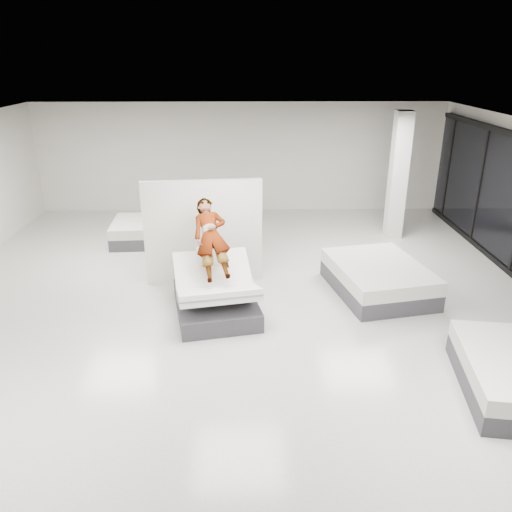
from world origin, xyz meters
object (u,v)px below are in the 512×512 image
(hero_bed, at_px, (215,295))
(column, at_px, (398,176))
(person, at_px, (212,248))
(remote, at_px, (227,264))
(flat_bed_right_far, at_px, (378,278))
(flat_bed_left_far, at_px, (153,231))
(divider_panel, at_px, (204,233))

(hero_bed, xyz_separation_m, column, (4.40, 4.11, 1.24))
(person, bearing_deg, remote, -57.85)
(flat_bed_right_far, height_order, flat_bed_left_far, flat_bed_right_far)
(hero_bed, relative_size, person, 1.24)
(hero_bed, distance_m, person, 0.86)
(person, distance_m, flat_bed_left_far, 4.07)
(divider_panel, relative_size, flat_bed_left_far, 1.15)
(person, bearing_deg, flat_bed_right_far, -2.64)
(person, height_order, column, column)
(column, bearing_deg, flat_bed_right_far, -110.05)
(column, bearing_deg, person, -139.50)
(flat_bed_right_far, bearing_deg, flat_bed_left_far, 148.46)
(divider_panel, xyz_separation_m, flat_bed_left_far, (-1.50, 2.48, -0.81))
(column, bearing_deg, remote, -135.46)
(remote, height_order, column, column)
(column, bearing_deg, flat_bed_left_far, -177.74)
(flat_bed_right_far, distance_m, column, 3.76)
(hero_bed, xyz_separation_m, flat_bed_left_far, (-1.80, 3.87, -0.09))
(flat_bed_left_far, bearing_deg, column, 2.26)
(person, bearing_deg, column, 29.13)
(hero_bed, height_order, flat_bed_right_far, hero_bed)
(hero_bed, xyz_separation_m, person, (-0.06, 0.30, 0.81))
(flat_bed_left_far, relative_size, column, 0.65)
(flat_bed_left_far, bearing_deg, remote, -62.34)
(flat_bed_right_far, height_order, column, column)
(flat_bed_right_far, distance_m, flat_bed_left_far, 5.86)
(hero_bed, bearing_deg, flat_bed_left_far, 115.00)
(hero_bed, bearing_deg, person, 101.37)
(person, xyz_separation_m, remote, (0.28, -0.30, -0.20))
(divider_panel, relative_size, flat_bed_right_far, 0.97)
(divider_panel, bearing_deg, person, -83.45)
(remote, xyz_separation_m, column, (4.18, 4.11, 0.64))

